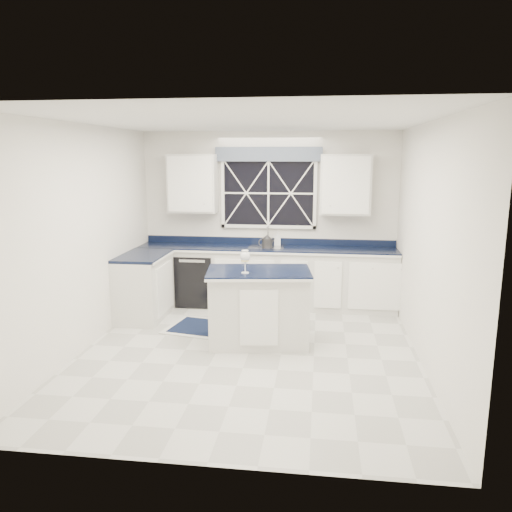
# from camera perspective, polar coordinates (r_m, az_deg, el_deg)

# --- Properties ---
(ground) EXTENTS (4.50, 4.50, 0.00)m
(ground) POSITION_cam_1_polar(r_m,az_deg,el_deg) (6.10, -0.86, -11.02)
(ground) COLOR beige
(ground) RESTS_ON ground
(back_wall) EXTENTS (4.00, 0.10, 2.70)m
(back_wall) POSITION_cam_1_polar(r_m,az_deg,el_deg) (7.94, 1.45, 4.32)
(back_wall) COLOR white
(back_wall) RESTS_ON ground
(base_cabinets) EXTENTS (3.99, 1.60, 0.90)m
(base_cabinets) POSITION_cam_1_polar(r_m,az_deg,el_deg) (7.69, -1.40, -2.74)
(base_cabinets) COLOR silver
(base_cabinets) RESTS_ON ground
(countertop) EXTENTS (3.98, 0.64, 0.04)m
(countertop) POSITION_cam_1_polar(r_m,az_deg,el_deg) (7.71, 1.20, 0.87)
(countertop) COLOR black
(countertop) RESTS_ON base_cabinets
(dishwasher) EXTENTS (0.60, 0.58, 0.82)m
(dishwasher) POSITION_cam_1_polar(r_m,az_deg,el_deg) (8.01, -6.67, -2.54)
(dishwasher) COLOR black
(dishwasher) RESTS_ON ground
(window) EXTENTS (1.65, 0.09, 1.26)m
(window) POSITION_cam_1_polar(r_m,az_deg,el_deg) (7.84, 1.43, 7.76)
(window) COLOR black
(window) RESTS_ON ground
(upper_cabinets) EXTENTS (3.10, 0.34, 0.90)m
(upper_cabinets) POSITION_cam_1_polar(r_m,az_deg,el_deg) (7.72, 1.34, 8.22)
(upper_cabinets) COLOR silver
(upper_cabinets) RESTS_ON ground
(faucet) EXTENTS (0.05, 0.20, 0.30)m
(faucet) POSITION_cam_1_polar(r_m,az_deg,el_deg) (7.87, 1.36, 2.41)
(faucet) COLOR #ACACAE
(faucet) RESTS_ON countertop
(island) EXTENTS (1.35, 0.92, 0.94)m
(island) POSITION_cam_1_polar(r_m,az_deg,el_deg) (6.26, 0.31, -5.83)
(island) COLOR silver
(island) RESTS_ON ground
(rug) EXTENTS (1.42, 1.01, 0.02)m
(rug) POSITION_cam_1_polar(r_m,az_deg,el_deg) (6.89, -4.70, -8.29)
(rug) COLOR beige
(rug) RESTS_ON ground
(kettle) EXTENTS (0.25, 0.22, 0.19)m
(kettle) POSITION_cam_1_polar(r_m,az_deg,el_deg) (7.71, 1.26, 1.70)
(kettle) COLOR #2C2C2E
(kettle) RESTS_ON countertop
(wine_glass) EXTENTS (0.12, 0.12, 0.28)m
(wine_glass) POSITION_cam_1_polar(r_m,az_deg,el_deg) (5.95, -1.25, -0.15)
(wine_glass) COLOR silver
(wine_glass) RESTS_ON island
(soap_bottle) EXTENTS (0.11, 0.11, 0.22)m
(soap_bottle) POSITION_cam_1_polar(r_m,az_deg,el_deg) (7.87, 2.45, 2.05)
(soap_bottle) COLOR silver
(soap_bottle) RESTS_ON countertop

